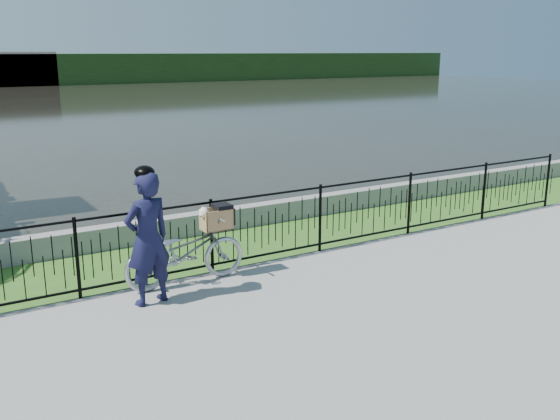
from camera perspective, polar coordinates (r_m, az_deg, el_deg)
ground at (r=8.84m, az=4.28°, el=-7.54°), size 120.00×120.00×0.00m
grass_strip at (r=10.93m, az=-3.69°, el=-3.18°), size 60.00×2.00×0.01m
quay_wall at (r=11.73m, az=-5.99°, el=-1.00°), size 60.00×0.30×0.40m
fence at (r=9.93m, az=-1.04°, el=-1.53°), size 14.00×0.06×1.15m
far_building_right at (r=66.05m, az=-22.54°, el=11.83°), size 6.00×3.00×3.20m
bicycle_rig at (r=9.10m, az=-8.58°, el=-3.73°), size 1.83×0.64×1.13m
cyclist at (r=8.36m, az=-12.02°, el=-2.45°), size 0.73×0.56×1.87m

